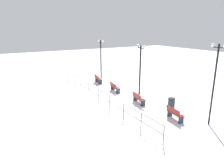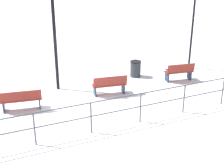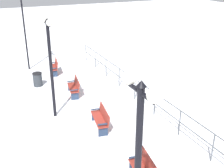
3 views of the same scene
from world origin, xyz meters
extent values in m
plane|color=white|center=(0.00, 0.00, 0.00)|extent=(80.00, 80.00, 0.00)
cube|color=maroon|center=(0.08, -5.54, 0.44)|extent=(0.63, 1.42, 0.04)
cube|color=maroon|center=(-0.13, -5.50, 0.67)|extent=(0.32, 1.37, 0.43)
cube|color=#23334C|center=(-0.01, -6.12, 0.22)|extent=(0.39, 0.11, 0.44)
cube|color=#23334C|center=(0.17, -4.96, 0.22)|extent=(0.39, 0.11, 0.44)
cube|color=#23334C|center=(0.01, -6.12, 0.56)|extent=(0.39, 0.13, 0.04)
cube|color=#23334C|center=(0.19, -4.96, 0.56)|extent=(0.39, 0.13, 0.04)
cube|color=maroon|center=(-0.08, -1.85, 0.43)|extent=(0.66, 1.51, 0.04)
cube|color=maroon|center=(-0.30, -1.81, 0.67)|extent=(0.34, 1.46, 0.44)
cube|color=#23334C|center=(-0.18, -2.47, 0.22)|extent=(0.40, 0.11, 0.43)
cube|color=#23334C|center=(0.02, -1.22, 0.22)|extent=(0.40, 0.11, 0.43)
cube|color=#23334C|center=(-0.16, -2.47, 0.55)|extent=(0.40, 0.13, 0.04)
cube|color=#23334C|center=(0.04, -1.23, 0.55)|extent=(0.40, 0.13, 0.04)
cube|color=maroon|center=(-0.09, 1.85, 0.43)|extent=(0.67, 1.59, 0.04)
cube|color=maroon|center=(-0.31, 1.88, 0.66)|extent=(0.35, 1.54, 0.42)
cube|color=#23334C|center=(-0.20, 1.18, 0.21)|extent=(0.39, 0.11, 0.43)
cube|color=#23334C|center=(0.01, 2.51, 0.21)|extent=(0.39, 0.11, 0.43)
cube|color=#23334C|center=(-0.18, 1.18, 0.55)|extent=(0.40, 0.13, 0.04)
cube|color=#23334C|center=(0.03, 2.51, 0.55)|extent=(0.40, 0.13, 0.04)
cylinder|color=black|center=(1.37, -7.12, 2.48)|extent=(0.10, 0.10, 4.96)
cylinder|color=black|center=(1.37, 0.02, 2.18)|extent=(0.14, 0.14, 4.35)
cylinder|color=#4C5156|center=(-2.83, -5.59, 0.55)|extent=(0.05, 0.05, 1.11)
cylinder|color=#4C5156|center=(-2.83, -3.73, 0.55)|extent=(0.05, 0.05, 1.11)
cylinder|color=#4C5156|center=(-2.83, -1.86, 0.55)|extent=(0.05, 0.05, 1.11)
cylinder|color=#4C5156|center=(-2.83, 0.00, 0.55)|extent=(0.05, 0.05, 1.11)
cylinder|color=#4C5156|center=(-2.83, 1.86, 0.55)|extent=(0.05, 0.05, 1.11)
cylinder|color=#4C5156|center=(-2.83, 0.00, 1.11)|extent=(0.04, 14.91, 0.04)
cylinder|color=#4C5156|center=(-2.83, 0.00, 0.61)|extent=(0.04, 14.91, 0.04)
cylinder|color=#2D3338|center=(1.39, -3.91, 0.37)|extent=(0.51, 0.51, 0.74)
cylinder|color=black|center=(1.39, -3.91, 0.77)|extent=(0.54, 0.54, 0.06)
camera|label=1|loc=(-9.96, -14.36, 5.95)|focal=33.23mm
camera|label=2|loc=(-11.62, 3.15, 5.49)|focal=50.74mm
camera|label=3|loc=(3.76, 11.55, 6.36)|focal=45.08mm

